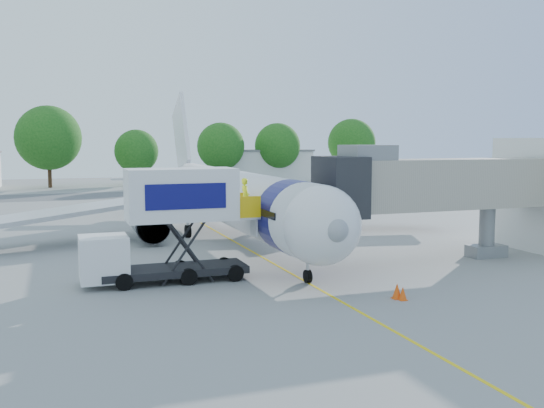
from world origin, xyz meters
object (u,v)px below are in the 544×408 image
object	(u,v)px
catering_hiloader	(168,225)
ground_tug	(435,314)
aircraft	(230,197)
jet_bridge	(422,185)

from	to	relation	value
catering_hiloader	ground_tug	bearing A→B (deg)	-56.96
aircraft	catering_hiloader	xyz separation A→B (m)	(-6.26, -11.12, -0.19)
jet_bridge	aircraft	bearing A→B (deg)	125.70
catering_hiloader	ground_tug	size ratio (longest dim) A/B	2.04
aircraft	catering_hiloader	distance (m)	12.77
ground_tug	aircraft	bearing A→B (deg)	71.42
jet_bridge	ground_tug	xyz separation A→B (m)	(-6.90, -11.31, -3.56)
aircraft	jet_bridge	bearing A→B (deg)	-54.30
jet_bridge	ground_tug	size ratio (longest dim) A/B	3.33
catering_hiloader	ground_tug	distance (m)	13.63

